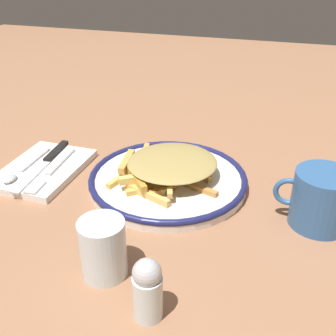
% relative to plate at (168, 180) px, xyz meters
% --- Properties ---
extents(ground_plane, '(2.60, 2.60, 0.00)m').
position_rel_plate_xyz_m(ground_plane, '(0.00, 0.00, -0.01)').
color(ground_plane, '#99694A').
extents(plate, '(0.30, 0.30, 0.02)m').
position_rel_plate_xyz_m(plate, '(0.00, 0.00, 0.00)').
color(plate, silver).
rests_on(plate, ground_plane).
extents(fries_heap, '(0.23, 0.23, 0.04)m').
position_rel_plate_xyz_m(fries_heap, '(0.00, 0.00, 0.03)').
color(fries_heap, '#E3B45D').
rests_on(fries_heap, plate).
extents(napkin, '(0.15, 0.20, 0.01)m').
position_rel_plate_xyz_m(napkin, '(0.25, 0.02, -0.01)').
color(napkin, white).
rests_on(napkin, ground_plane).
extents(fork, '(0.03, 0.18, 0.00)m').
position_rel_plate_xyz_m(fork, '(0.23, 0.04, 0.00)').
color(fork, silver).
rests_on(fork, napkin).
extents(knife, '(0.03, 0.21, 0.01)m').
position_rel_plate_xyz_m(knife, '(0.25, 0.01, 0.00)').
color(knife, black).
rests_on(knife, napkin).
extents(spoon, '(0.02, 0.15, 0.01)m').
position_rel_plate_xyz_m(spoon, '(0.28, 0.06, 0.01)').
color(spoon, silver).
rests_on(spoon, napkin).
extents(water_glass, '(0.06, 0.06, 0.09)m').
position_rel_plate_xyz_m(water_glass, '(0.02, 0.25, 0.03)').
color(water_glass, silver).
rests_on(water_glass, ground_plane).
extents(coffee_mug, '(0.12, 0.10, 0.09)m').
position_rel_plate_xyz_m(coffee_mug, '(-0.27, 0.04, 0.03)').
color(coffee_mug, '#325F97').
rests_on(coffee_mug, ground_plane).
extents(salt_shaker, '(0.04, 0.04, 0.09)m').
position_rel_plate_xyz_m(salt_shaker, '(-0.07, 0.30, 0.03)').
color(salt_shaker, silver).
rests_on(salt_shaker, ground_plane).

